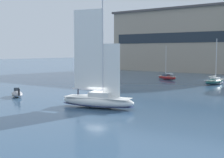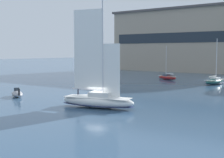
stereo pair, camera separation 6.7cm
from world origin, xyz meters
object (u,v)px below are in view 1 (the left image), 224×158
sailboat_moored_mid_channel (167,77)px  sailboat_main (97,99)px  sailboat_moored_far_slip (214,81)px  motor_tender (17,94)px

sailboat_moored_mid_channel → sailboat_main: bearing=-75.7°
sailboat_main → sailboat_moored_far_slip: sailboat_main is taller
sailboat_moored_mid_channel → sailboat_moored_far_slip: size_ratio=0.87×
sailboat_moored_mid_channel → sailboat_moored_far_slip: sailboat_moored_far_slip is taller
sailboat_moored_mid_channel → motor_tender: (-5.35, -39.03, -0.09)m
sailboat_moored_mid_channel → sailboat_moored_far_slip: bearing=-17.2°
sailboat_main → motor_tender: bearing=-178.9°
motor_tender → sailboat_moored_far_slip: bearing=62.8°
sailboat_moored_far_slip → motor_tender: bearing=-117.2°
sailboat_moored_mid_channel → motor_tender: bearing=-97.8°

